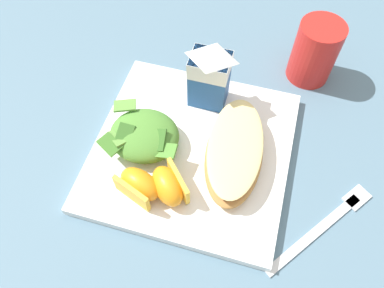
{
  "coord_description": "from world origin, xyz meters",
  "views": [
    {
      "loc": [
        0.08,
        -0.27,
        0.48
      ],
      "look_at": [
        0.0,
        0.0,
        0.03
      ],
      "focal_mm": 34.88,
      "sensor_mm": 36.0,
      "label": 1
    }
  ],
  "objects_px": {
    "white_plate": "(192,150)",
    "milk_carton": "(211,73)",
    "cheesy_pizza_bread": "(235,149)",
    "orange_wedge_middle": "(169,185)",
    "metal_fork": "(328,222)",
    "drinking_red_cup": "(315,52)",
    "orange_wedge_front": "(139,185)",
    "green_salad_pile": "(144,135)"
  },
  "relations": [
    {
      "from": "milk_carton",
      "to": "drinking_red_cup",
      "type": "relative_size",
      "value": 1.07
    },
    {
      "from": "milk_carton",
      "to": "orange_wedge_middle",
      "type": "distance_m",
      "value": 0.17
    },
    {
      "from": "cheesy_pizza_bread",
      "to": "metal_fork",
      "type": "xyz_separation_m",
      "value": [
        0.14,
        -0.06,
        -0.03
      ]
    },
    {
      "from": "orange_wedge_front",
      "to": "orange_wedge_middle",
      "type": "bearing_deg",
      "value": 15.5
    },
    {
      "from": "metal_fork",
      "to": "drinking_red_cup",
      "type": "relative_size",
      "value": 1.56
    },
    {
      "from": "orange_wedge_middle",
      "to": "metal_fork",
      "type": "height_order",
      "value": "orange_wedge_middle"
    },
    {
      "from": "white_plate",
      "to": "milk_carton",
      "type": "bearing_deg",
      "value": 88.91
    },
    {
      "from": "milk_carton",
      "to": "drinking_red_cup",
      "type": "height_order",
      "value": "milk_carton"
    },
    {
      "from": "cheesy_pizza_bread",
      "to": "drinking_red_cup",
      "type": "relative_size",
      "value": 1.72
    },
    {
      "from": "orange_wedge_front",
      "to": "metal_fork",
      "type": "xyz_separation_m",
      "value": [
        0.25,
        0.03,
        -0.03
      ]
    },
    {
      "from": "white_plate",
      "to": "drinking_red_cup",
      "type": "bearing_deg",
      "value": 54.55
    },
    {
      "from": "cheesy_pizza_bread",
      "to": "orange_wedge_front",
      "type": "xyz_separation_m",
      "value": [
        -0.11,
        -0.09,
        0.0
      ]
    },
    {
      "from": "white_plate",
      "to": "green_salad_pile",
      "type": "relative_size",
      "value": 2.47
    },
    {
      "from": "green_salad_pile",
      "to": "drinking_red_cup",
      "type": "bearing_deg",
      "value": 45.32
    },
    {
      "from": "green_salad_pile",
      "to": "drinking_red_cup",
      "type": "height_order",
      "value": "drinking_red_cup"
    },
    {
      "from": "green_salad_pile",
      "to": "orange_wedge_middle",
      "type": "relative_size",
      "value": 1.66
    },
    {
      "from": "white_plate",
      "to": "cheesy_pizza_bread",
      "type": "relative_size",
      "value": 1.59
    },
    {
      "from": "cheesy_pizza_bread",
      "to": "green_salad_pile",
      "type": "xyz_separation_m",
      "value": [
        -0.13,
        -0.02,
        0.0
      ]
    },
    {
      "from": "white_plate",
      "to": "orange_wedge_middle",
      "type": "distance_m",
      "value": 0.08
    },
    {
      "from": "orange_wedge_front",
      "to": "cheesy_pizza_bread",
      "type": "bearing_deg",
      "value": 39.51
    },
    {
      "from": "cheesy_pizza_bread",
      "to": "orange_wedge_front",
      "type": "relative_size",
      "value": 2.56
    },
    {
      "from": "white_plate",
      "to": "orange_wedge_middle",
      "type": "height_order",
      "value": "orange_wedge_middle"
    },
    {
      "from": "white_plate",
      "to": "cheesy_pizza_bread",
      "type": "xyz_separation_m",
      "value": [
        0.06,
        0.0,
        0.03
      ]
    },
    {
      "from": "white_plate",
      "to": "milk_carton",
      "type": "relative_size",
      "value": 2.55
    },
    {
      "from": "cheesy_pizza_bread",
      "to": "orange_wedge_front",
      "type": "distance_m",
      "value": 0.14
    },
    {
      "from": "cheesy_pizza_bread",
      "to": "orange_wedge_middle",
      "type": "distance_m",
      "value": 0.11
    },
    {
      "from": "milk_carton",
      "to": "orange_wedge_front",
      "type": "distance_m",
      "value": 0.19
    },
    {
      "from": "milk_carton",
      "to": "metal_fork",
      "type": "relative_size",
      "value": 0.68
    },
    {
      "from": "green_salad_pile",
      "to": "orange_wedge_front",
      "type": "height_order",
      "value": "green_salad_pile"
    },
    {
      "from": "metal_fork",
      "to": "white_plate",
      "type": "bearing_deg",
      "value": 164.99
    },
    {
      "from": "orange_wedge_front",
      "to": "orange_wedge_middle",
      "type": "relative_size",
      "value": 1.0
    },
    {
      "from": "orange_wedge_front",
      "to": "drinking_red_cup",
      "type": "distance_m",
      "value": 0.35
    },
    {
      "from": "white_plate",
      "to": "green_salad_pile",
      "type": "distance_m",
      "value": 0.07
    },
    {
      "from": "cheesy_pizza_bread",
      "to": "milk_carton",
      "type": "relative_size",
      "value": 1.61
    },
    {
      "from": "orange_wedge_front",
      "to": "metal_fork",
      "type": "relative_size",
      "value": 0.43
    },
    {
      "from": "milk_carton",
      "to": "orange_wedge_middle",
      "type": "xyz_separation_m",
      "value": [
        -0.01,
        -0.17,
        -0.04
      ]
    },
    {
      "from": "cheesy_pizza_bread",
      "to": "orange_wedge_middle",
      "type": "relative_size",
      "value": 2.58
    },
    {
      "from": "orange_wedge_front",
      "to": "metal_fork",
      "type": "distance_m",
      "value": 0.26
    },
    {
      "from": "white_plate",
      "to": "green_salad_pile",
      "type": "bearing_deg",
      "value": -170.73
    },
    {
      "from": "cheesy_pizza_bread",
      "to": "white_plate",
      "type": "bearing_deg",
      "value": -176.13
    },
    {
      "from": "milk_carton",
      "to": "drinking_red_cup",
      "type": "xyz_separation_m",
      "value": [
        0.14,
        0.11,
        -0.02
      ]
    },
    {
      "from": "orange_wedge_front",
      "to": "drinking_red_cup",
      "type": "relative_size",
      "value": 0.67
    }
  ]
}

